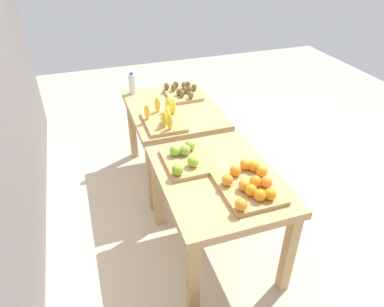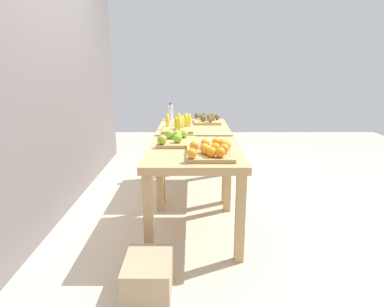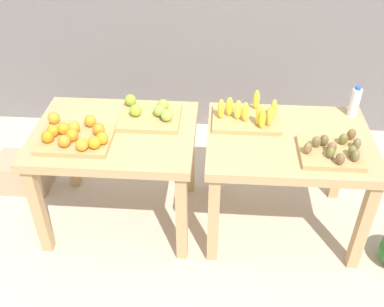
{
  "view_description": "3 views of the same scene",
  "coord_description": "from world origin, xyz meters",
  "px_view_note": "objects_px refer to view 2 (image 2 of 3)",
  "views": [
    {
      "loc": [
        -2.33,
        0.79,
        2.22
      ],
      "look_at": [
        -0.01,
        0.01,
        0.6
      ],
      "focal_mm": 32.85,
      "sensor_mm": 36.0,
      "label": 1
    },
    {
      "loc": [
        -3.32,
        0.02,
        1.46
      ],
      "look_at": [
        0.08,
        0.02,
        0.56
      ],
      "focal_mm": 31.6,
      "sensor_mm": 36.0,
      "label": 2
    },
    {
      "loc": [
        0.1,
        -2.33,
        2.35
      ],
      "look_at": [
        -0.06,
        0.02,
        0.59
      ],
      "focal_mm": 41.61,
      "sensor_mm": 36.0,
      "label": 3
    }
  ],
  "objects_px": {
    "display_table_right": "(194,135)",
    "apple_bin": "(176,140)",
    "water_bottle": "(170,112)",
    "kiwi_bin": "(207,120)",
    "banana_crate": "(179,126)",
    "orange_bin": "(211,151)",
    "display_table_left": "(194,162)",
    "watermelon_pile": "(212,158)",
    "cardboard_produce_box": "(148,277)"
  },
  "relations": [
    {
      "from": "orange_bin",
      "to": "watermelon_pile",
      "type": "height_order",
      "value": "orange_bin"
    },
    {
      "from": "apple_bin",
      "to": "display_table_right",
      "type": "bearing_deg",
      "value": -9.94
    },
    {
      "from": "display_table_right",
      "to": "apple_bin",
      "type": "height_order",
      "value": "apple_bin"
    },
    {
      "from": "watermelon_pile",
      "to": "cardboard_produce_box",
      "type": "bearing_deg",
      "value": 168.62
    },
    {
      "from": "kiwi_bin",
      "to": "orange_bin",
      "type": "bearing_deg",
      "value": 178.6
    },
    {
      "from": "orange_bin",
      "to": "kiwi_bin",
      "type": "bearing_deg",
      "value": -1.4
    },
    {
      "from": "display_table_left",
      "to": "display_table_right",
      "type": "distance_m",
      "value": 1.12
    },
    {
      "from": "display_table_left",
      "to": "display_table_right",
      "type": "height_order",
      "value": "same"
    },
    {
      "from": "orange_bin",
      "to": "watermelon_pile",
      "type": "bearing_deg",
      "value": -3.83
    },
    {
      "from": "orange_bin",
      "to": "cardboard_produce_box",
      "type": "relative_size",
      "value": 1.14
    },
    {
      "from": "apple_bin",
      "to": "banana_crate",
      "type": "xyz_separation_m",
      "value": [
        0.64,
        -0.0,
        0.01
      ]
    },
    {
      "from": "banana_crate",
      "to": "water_bottle",
      "type": "bearing_deg",
      "value": 11.07
    },
    {
      "from": "display_table_left",
      "to": "cardboard_produce_box",
      "type": "relative_size",
      "value": 2.6
    },
    {
      "from": "display_table_right",
      "to": "orange_bin",
      "type": "relative_size",
      "value": 2.27
    },
    {
      "from": "display_table_right",
      "to": "apple_bin",
      "type": "xyz_separation_m",
      "value": [
        -0.91,
        0.16,
        0.15
      ]
    },
    {
      "from": "apple_bin",
      "to": "banana_crate",
      "type": "relative_size",
      "value": 0.91
    },
    {
      "from": "apple_bin",
      "to": "banana_crate",
      "type": "distance_m",
      "value": 0.64
    },
    {
      "from": "kiwi_bin",
      "to": "water_bottle",
      "type": "relative_size",
      "value": 1.66
    },
    {
      "from": "display_table_right",
      "to": "watermelon_pile",
      "type": "distance_m",
      "value": 1.09
    },
    {
      "from": "display_table_left",
      "to": "display_table_right",
      "type": "bearing_deg",
      "value": 0.0
    },
    {
      "from": "display_table_left",
      "to": "apple_bin",
      "type": "xyz_separation_m",
      "value": [
        0.21,
        0.16,
        0.15
      ]
    },
    {
      "from": "display_table_right",
      "to": "apple_bin",
      "type": "distance_m",
      "value": 0.93
    },
    {
      "from": "orange_bin",
      "to": "kiwi_bin",
      "type": "distance_m",
      "value": 1.55
    },
    {
      "from": "kiwi_bin",
      "to": "cardboard_produce_box",
      "type": "bearing_deg",
      "value": 167.97
    },
    {
      "from": "apple_bin",
      "to": "kiwi_bin",
      "type": "bearing_deg",
      "value": -16.1
    },
    {
      "from": "banana_crate",
      "to": "water_bottle",
      "type": "relative_size",
      "value": 2.01
    },
    {
      "from": "orange_bin",
      "to": "apple_bin",
      "type": "height_order",
      "value": "apple_bin"
    },
    {
      "from": "orange_bin",
      "to": "apple_bin",
      "type": "xyz_separation_m",
      "value": [
        0.42,
        0.29,
        -0.01
      ]
    },
    {
      "from": "display_table_right",
      "to": "display_table_left",
      "type": "bearing_deg",
      "value": 180.0
    },
    {
      "from": "display_table_left",
      "to": "watermelon_pile",
      "type": "bearing_deg",
      "value": -7.84
    },
    {
      "from": "orange_bin",
      "to": "display_table_left",
      "type": "bearing_deg",
      "value": 32.13
    },
    {
      "from": "cardboard_produce_box",
      "to": "kiwi_bin",
      "type": "bearing_deg",
      "value": -12.03
    },
    {
      "from": "display_table_right",
      "to": "watermelon_pile",
      "type": "xyz_separation_m",
      "value": [
        0.91,
        -0.28,
        -0.53
      ]
    },
    {
      "from": "apple_bin",
      "to": "cardboard_produce_box",
      "type": "relative_size",
      "value": 1.0
    },
    {
      "from": "orange_bin",
      "to": "display_table_right",
      "type": "bearing_deg",
      "value": 5.59
    },
    {
      "from": "display_table_left",
      "to": "cardboard_produce_box",
      "type": "xyz_separation_m",
      "value": [
        -0.85,
        0.3,
        -0.52
      ]
    },
    {
      "from": "watermelon_pile",
      "to": "cardboard_produce_box",
      "type": "distance_m",
      "value": 2.94
    },
    {
      "from": "orange_bin",
      "to": "cardboard_produce_box",
      "type": "bearing_deg",
      "value": 146.25
    },
    {
      "from": "display_table_right",
      "to": "water_bottle",
      "type": "distance_m",
      "value": 0.57
    },
    {
      "from": "watermelon_pile",
      "to": "cardboard_produce_box",
      "type": "xyz_separation_m",
      "value": [
        -2.88,
        0.58,
        0.01
      ]
    },
    {
      "from": "apple_bin",
      "to": "water_bottle",
      "type": "relative_size",
      "value": 1.83
    },
    {
      "from": "kiwi_bin",
      "to": "banana_crate",
      "type": "bearing_deg",
      "value": 146.46
    },
    {
      "from": "banana_crate",
      "to": "watermelon_pile",
      "type": "distance_m",
      "value": 1.43
    },
    {
      "from": "display_table_right",
      "to": "watermelon_pile",
      "type": "bearing_deg",
      "value": -17.07
    },
    {
      "from": "orange_bin",
      "to": "watermelon_pile",
      "type": "xyz_separation_m",
      "value": [
        2.24,
        -0.15,
        -0.69
      ]
    },
    {
      "from": "apple_bin",
      "to": "display_table_left",
      "type": "bearing_deg",
      "value": -143.47
    },
    {
      "from": "display_table_left",
      "to": "water_bottle",
      "type": "distance_m",
      "value": 1.6
    },
    {
      "from": "orange_bin",
      "to": "apple_bin",
      "type": "distance_m",
      "value": 0.51
    },
    {
      "from": "display_table_left",
      "to": "display_table_right",
      "type": "relative_size",
      "value": 1.0
    },
    {
      "from": "banana_crate",
      "to": "water_bottle",
      "type": "xyz_separation_m",
      "value": [
        0.71,
        0.14,
        0.05
      ]
    }
  ]
}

